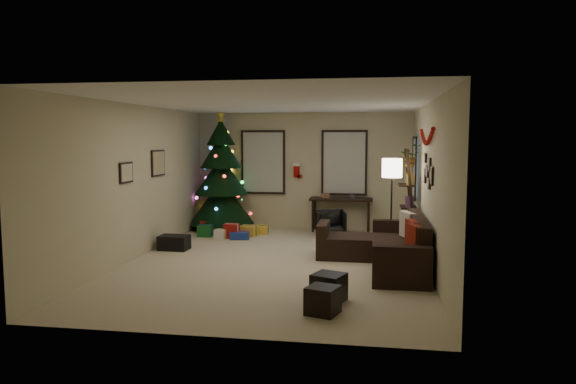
% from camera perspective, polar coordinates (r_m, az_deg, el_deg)
% --- Properties ---
extents(floor, '(7.00, 7.00, 0.00)m').
position_cam_1_polar(floor, '(9.20, -1.21, -7.51)').
color(floor, beige).
rests_on(floor, ground).
extents(ceiling, '(7.00, 7.00, 0.00)m').
position_cam_1_polar(ceiling, '(8.97, -1.25, 9.52)').
color(ceiling, white).
rests_on(ceiling, floor).
extents(wall_back, '(5.00, 0.00, 5.00)m').
position_cam_1_polar(wall_back, '(12.44, 1.65, 2.26)').
color(wall_back, beige).
rests_on(wall_back, floor).
extents(wall_front, '(5.00, 0.00, 5.00)m').
position_cam_1_polar(wall_front, '(5.60, -7.66, -2.13)').
color(wall_front, beige).
rests_on(wall_front, floor).
extents(wall_left, '(0.00, 7.00, 7.00)m').
position_cam_1_polar(wall_left, '(9.75, -15.85, 1.06)').
color(wall_left, beige).
rests_on(wall_left, floor).
extents(wall_right, '(0.00, 7.00, 7.00)m').
position_cam_1_polar(wall_right, '(8.89, 14.83, 0.65)').
color(wall_right, beige).
rests_on(wall_right, floor).
extents(window_back_left, '(1.05, 0.06, 1.50)m').
position_cam_1_polar(window_back_left, '(12.56, -2.67, 3.20)').
color(window_back_left, '#728CB2').
rests_on(window_back_left, wall_back).
extents(window_back_right, '(1.05, 0.06, 1.50)m').
position_cam_1_polar(window_back_right, '(12.31, 6.03, 3.12)').
color(window_back_right, '#728CB2').
rests_on(window_back_right, wall_back).
extents(window_right_wall, '(0.06, 0.90, 1.30)m').
position_cam_1_polar(window_right_wall, '(11.41, 13.43, 2.54)').
color(window_right_wall, '#728CB2').
rests_on(window_right_wall, wall_right).
extents(christmas_tree, '(1.50, 1.50, 2.78)m').
position_cam_1_polar(christmas_tree, '(12.39, -7.13, 1.29)').
color(christmas_tree, black).
rests_on(christmas_tree, floor).
extents(presents, '(1.50, 1.01, 0.30)m').
position_cam_1_polar(presents, '(11.62, -6.13, -4.16)').
color(presents, gold).
rests_on(presents, floor).
extents(sofa, '(1.79, 2.61, 0.85)m').
position_cam_1_polar(sofa, '(9.06, 10.53, -6.03)').
color(sofa, black).
rests_on(sofa, floor).
extents(pillow_red_a, '(0.24, 0.44, 0.42)m').
position_cam_1_polar(pillow_red_a, '(8.07, 13.28, -4.91)').
color(pillow_red_a, maroon).
rests_on(pillow_red_a, sofa).
extents(pillow_red_b, '(0.19, 0.43, 0.42)m').
position_cam_1_polar(pillow_red_b, '(8.48, 13.07, -4.39)').
color(pillow_red_b, maroon).
rests_on(pillow_red_b, sofa).
extents(pillow_cream, '(0.27, 0.46, 0.44)m').
position_cam_1_polar(pillow_cream, '(9.40, 12.68, -3.45)').
color(pillow_cream, beige).
rests_on(pillow_cream, sofa).
extents(ottoman_near, '(0.49, 0.49, 0.36)m').
position_cam_1_polar(ottoman_near, '(7.06, 4.38, -10.14)').
color(ottoman_near, black).
rests_on(ottoman_near, floor).
extents(ottoman_far, '(0.45, 0.45, 0.34)m').
position_cam_1_polar(ottoman_far, '(6.57, 3.75, -11.47)').
color(ottoman_far, black).
rests_on(ottoman_far, floor).
extents(desk, '(1.41, 0.50, 0.76)m').
position_cam_1_polar(desk, '(12.14, 5.70, -1.07)').
color(desk, black).
rests_on(desk, floor).
extents(desk_chair, '(0.65, 0.62, 0.57)m').
position_cam_1_polar(desk_chair, '(11.56, 4.61, -3.34)').
color(desk_chair, black).
rests_on(desk_chair, floor).
extents(bookshelf, '(0.30, 0.56, 1.92)m').
position_cam_1_polar(bookshelf, '(10.46, 12.84, -0.88)').
color(bookshelf, black).
rests_on(bookshelf, floor).
extents(potted_plant, '(0.67, 0.65, 0.57)m').
position_cam_1_polar(potted_plant, '(10.48, 12.92, 4.18)').
color(potted_plant, '#4C4C4C').
rests_on(potted_plant, bookshelf).
extents(floor_lamp, '(0.37, 0.37, 1.74)m').
position_cam_1_polar(floor_lamp, '(9.95, 11.06, 1.88)').
color(floor_lamp, black).
rests_on(floor_lamp, floor).
extents(art_map, '(0.04, 0.60, 0.50)m').
position_cam_1_polar(art_map, '(10.55, -13.72, 3.03)').
color(art_map, black).
rests_on(art_map, wall_left).
extents(art_abstract, '(0.04, 0.45, 0.35)m').
position_cam_1_polar(art_abstract, '(9.32, -16.93, 2.00)').
color(art_abstract, black).
rests_on(art_abstract, wall_left).
extents(gallery, '(0.03, 1.25, 0.54)m').
position_cam_1_polar(gallery, '(8.80, 14.79, 2.05)').
color(gallery, black).
rests_on(gallery, wall_right).
extents(garland, '(0.08, 1.90, 0.30)m').
position_cam_1_polar(garland, '(8.93, 14.60, 5.80)').
color(garland, '#A5140C').
rests_on(garland, wall_right).
extents(stocking_left, '(0.20, 0.05, 0.36)m').
position_cam_1_polar(stocking_left, '(12.39, 0.96, 2.38)').
color(stocking_left, '#990F0C').
rests_on(stocking_left, wall_back).
extents(stocking_right, '(0.20, 0.05, 0.36)m').
position_cam_1_polar(stocking_right, '(12.45, 2.55, 2.89)').
color(stocking_right, '#990F0C').
rests_on(stocking_right, wall_back).
extents(storage_bin, '(0.56, 0.38, 0.27)m').
position_cam_1_polar(storage_bin, '(10.40, -12.09, -5.31)').
color(storage_bin, black).
rests_on(storage_bin, floor).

